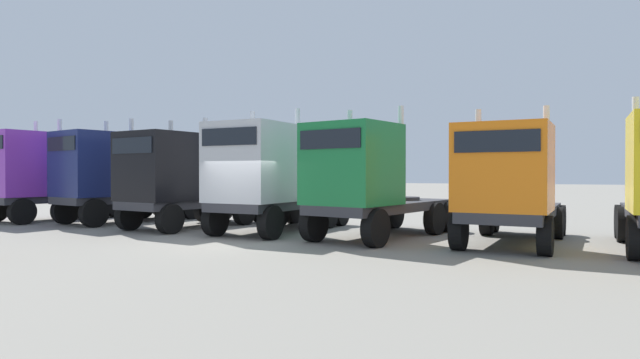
% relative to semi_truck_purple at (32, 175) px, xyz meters
% --- Properties ---
extents(ground, '(200.00, 200.00, 0.00)m').
position_rel_semi_truck_purple_xyz_m(ground, '(11.83, -2.52, -2.02)').
color(ground, gray).
extents(semi_truck_purple, '(3.40, 6.01, 4.49)m').
position_rel_semi_truck_purple_xyz_m(semi_truck_purple, '(0.00, 0.00, 0.00)').
color(semi_truck_purple, '#333338').
rests_on(semi_truck_purple, ground).
extents(semi_truck_navy, '(3.86, 6.44, 4.39)m').
position_rel_semi_truck_purple_xyz_m(semi_truck_navy, '(3.66, 0.56, -0.04)').
color(semi_truck_navy, '#333338').
rests_on(semi_truck_navy, ground).
extents(semi_truck_black, '(3.49, 6.54, 4.20)m').
position_rel_semi_truck_purple_xyz_m(semi_truck_black, '(7.78, -0.07, -0.14)').
color(semi_truck_black, '#333338').
rests_on(semi_truck_black, ground).
extents(semi_truck_silver, '(2.95, 6.60, 4.39)m').
position_rel_semi_truck_purple_xyz_m(semi_truck_silver, '(11.65, -0.12, -0.03)').
color(semi_truck_silver, '#333338').
rests_on(semi_truck_silver, ground).
extents(semi_truck_green, '(3.85, 6.72, 4.21)m').
position_rel_semi_truck_purple_xyz_m(semi_truck_green, '(15.46, -0.35, -0.14)').
color(semi_truck_green, '#333338').
rests_on(semi_truck_green, ground).
extents(semi_truck_orange, '(2.99, 6.52, 4.04)m').
position_rel_semi_truck_purple_xyz_m(semi_truck_orange, '(19.69, -0.21, -0.23)').
color(semi_truck_orange, '#333338').
rests_on(semi_truck_orange, ground).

